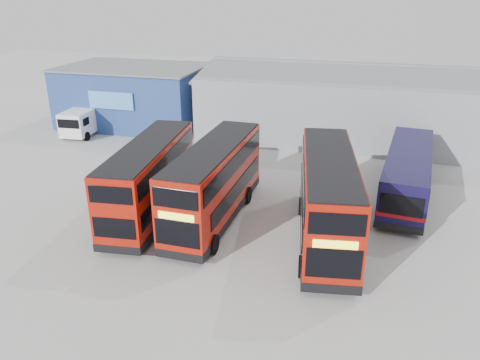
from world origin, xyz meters
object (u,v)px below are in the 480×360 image
Objects in this scene: double_decker_left at (150,180)px; double_decker_right at (327,200)px; panel_van at (85,120)px; office_block at (135,95)px; single_decker_blue at (407,175)px; maintenance_shed at (393,105)px; double_decker_centre at (214,184)px.

double_decker_right reaches higher than double_decker_left.
panel_van is at bearing 140.86° from double_decker_right.
single_decker_blue is (22.66, -10.37, -1.18)m from office_block.
single_decker_blue is 26.05m from panel_van.
office_block is at bearing -66.49° from double_decker_left.
double_decker_left is at bearing -124.62° from maintenance_shed.
office_block is 24.99m from double_decker_right.
maintenance_shed is 22.38m from double_decker_left.
maintenance_shed is at bearing -80.93° from single_decker_blue.
double_decker_centre reaches higher than panel_van.
office_block is at bearing -174.79° from maintenance_shed.
maintenance_shed is 12.45m from single_decker_blue.
single_decker_blue is (9.88, 5.67, -0.64)m from double_decker_centre.
double_decker_centre is at bearing 165.53° from double_decker_right.
double_decker_left reaches higher than single_decker_blue.
double_decker_centre is (12.79, -16.04, -0.54)m from office_block.
maintenance_shed reaches higher than office_block.
single_decker_blue is at bearing 48.55° from double_decker_right.
office_block reaches higher than double_decker_right.
maintenance_shed is at bearing 64.19° from double_decker_centre.
panel_van is (-24.64, -6.17, -1.37)m from maintenance_shed.
maintenance_shed is (22.00, 2.01, 0.02)m from office_block.
maintenance_shed is at bearing 71.01° from double_decker_right.
office_block is at bearing 129.49° from double_decker_right.
panel_van is (-21.30, 12.45, -0.87)m from double_decker_right.
maintenance_shed is 2.99× the size of double_decker_right.
double_decker_centre reaches higher than single_decker_blue.
double_decker_centre is 5.90m from double_decker_right.
maintenance_shed is at bearing 5.21° from office_block.
double_decker_right is 1.96× the size of panel_van.
maintenance_shed reaches higher than single_decker_blue.
double_decker_left is 0.94× the size of double_decker_right.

